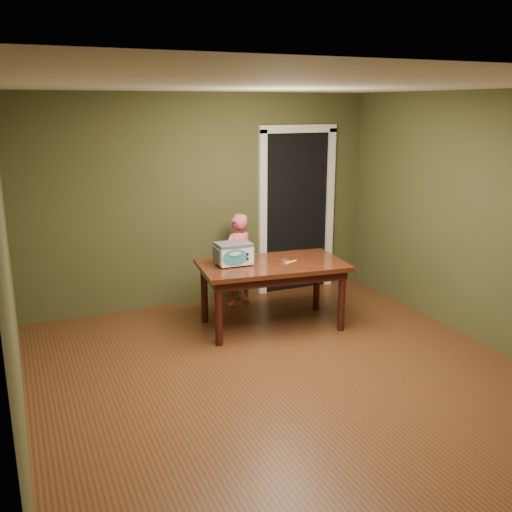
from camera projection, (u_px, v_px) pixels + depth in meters
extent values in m
plane|color=#563318|center=(293.00, 384.00, 5.16)|extent=(5.00, 5.00, 0.00)
cube|color=#434424|center=(203.00, 201.00, 7.05)|extent=(4.50, 0.02, 2.60)
cube|color=#434424|center=(9.00, 275.00, 3.96)|extent=(0.02, 5.00, 2.60)
cube|color=#434424|center=(496.00, 223.00, 5.70)|extent=(0.02, 5.00, 2.60)
cube|color=white|center=(299.00, 85.00, 4.50)|extent=(4.50, 5.00, 0.02)
cube|color=black|center=(286.00, 209.00, 7.88)|extent=(0.90, 0.60, 2.10)
cube|color=black|center=(296.00, 213.00, 7.60)|extent=(0.90, 0.02, 2.10)
cube|color=white|center=(263.00, 216.00, 7.39)|extent=(0.10, 0.06, 2.20)
cube|color=white|center=(329.00, 211.00, 7.78)|extent=(0.10, 0.06, 2.20)
cube|color=white|center=(298.00, 129.00, 7.30)|extent=(1.10, 0.06, 0.10)
cube|color=black|center=(272.00, 265.00, 6.34)|extent=(1.69, 1.07, 0.05)
cube|color=black|center=(272.00, 271.00, 6.36)|extent=(1.56, 0.94, 0.10)
cylinder|color=black|center=(219.00, 314.00, 5.91)|extent=(0.08, 0.08, 0.70)
cylinder|color=black|center=(204.00, 293.00, 6.56)|extent=(0.08, 0.08, 0.70)
cylinder|color=black|center=(342.00, 300.00, 6.31)|extent=(0.08, 0.08, 0.70)
cylinder|color=black|center=(317.00, 282.00, 6.96)|extent=(0.08, 0.08, 0.70)
cylinder|color=#4C4F54|center=(224.00, 268.00, 6.10)|extent=(0.03, 0.03, 0.02)
cylinder|color=#4C4F54|center=(218.00, 263.00, 6.28)|extent=(0.03, 0.03, 0.02)
cylinder|color=#4C4F54|center=(250.00, 265.00, 6.22)|extent=(0.03, 0.03, 0.02)
cylinder|color=#4C4F54|center=(243.00, 260.00, 6.40)|extent=(0.03, 0.03, 0.02)
cube|color=silver|center=(234.00, 254.00, 6.22)|extent=(0.37, 0.27, 0.21)
cube|color=#4C4F54|center=(233.00, 244.00, 6.19)|extent=(0.38, 0.27, 0.03)
cube|color=#4C4F54|center=(217.00, 256.00, 6.15)|extent=(0.02, 0.24, 0.16)
cube|color=#4C4F54|center=(250.00, 252.00, 6.29)|extent=(0.02, 0.24, 0.16)
ellipsoid|color=teal|center=(235.00, 257.00, 6.09)|extent=(0.28, 0.01, 0.18)
cylinder|color=black|center=(248.00, 254.00, 6.13)|extent=(0.03, 0.01, 0.03)
cylinder|color=black|center=(248.00, 259.00, 6.15)|extent=(0.02, 0.01, 0.02)
cylinder|color=silver|center=(285.00, 261.00, 6.35)|extent=(0.10, 0.10, 0.02)
cylinder|color=#492D18|center=(285.00, 261.00, 6.35)|extent=(0.09, 0.09, 0.01)
cube|color=#EFC368|center=(291.00, 262.00, 6.35)|extent=(0.17, 0.10, 0.01)
imported|color=#DE5B6C|center=(238.00, 260.00, 7.06)|extent=(0.49, 0.39, 1.17)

